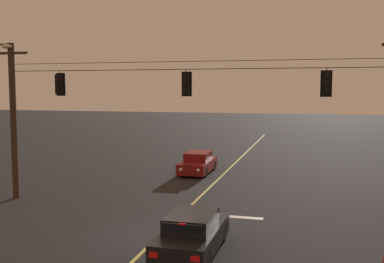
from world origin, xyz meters
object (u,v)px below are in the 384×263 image
object	(u,v)px
traffic_light_leftmost	(59,84)
traffic_light_centre	(326,83)
traffic_light_left_inner	(186,84)
car_waiting_near_lane	(192,234)
car_oncoming_lead	(198,163)

from	to	relation	value
traffic_light_leftmost	traffic_light_centre	distance (m)	12.52
traffic_light_left_inner	traffic_light_centre	size ratio (longest dim) A/B	1.00
car_waiting_near_lane	car_oncoming_lead	bearing A→B (deg)	103.24
car_waiting_near_lane	car_oncoming_lead	world-z (taller)	same
traffic_light_leftmost	car_oncoming_lead	bearing A→B (deg)	63.15
traffic_light_leftmost	car_waiting_near_lane	bearing A→B (deg)	-32.91
traffic_light_leftmost	traffic_light_centre	bearing A→B (deg)	0.00
traffic_light_left_inner	car_oncoming_lead	size ratio (longest dim) A/B	0.28
traffic_light_centre	car_oncoming_lead	size ratio (longest dim) A/B	0.28
traffic_light_left_inner	car_oncoming_lead	world-z (taller)	traffic_light_left_inner
traffic_light_centre	car_waiting_near_lane	world-z (taller)	traffic_light_centre
car_waiting_near_lane	traffic_light_leftmost	bearing A→B (deg)	147.09
traffic_light_left_inner	car_waiting_near_lane	xyz separation A→B (m)	(1.67, -5.24, -5.17)
traffic_light_leftmost	traffic_light_left_inner	bearing A→B (deg)	0.00
car_oncoming_lead	car_waiting_near_lane	bearing A→B (deg)	-76.76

